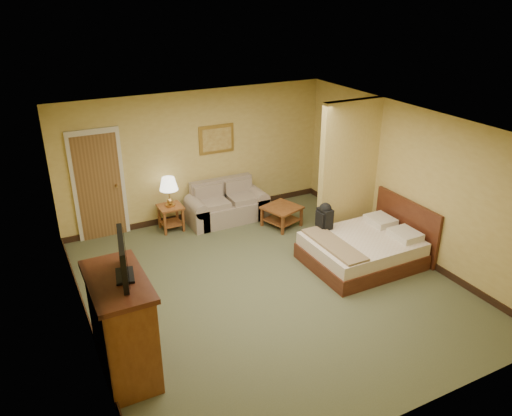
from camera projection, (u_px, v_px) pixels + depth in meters
floor at (268, 286)px, 7.98m from camera, size 6.00×6.00×0.00m
ceiling at (270, 127)px, 6.93m from camera, size 6.00×6.00×0.00m
back_wall at (197, 156)px, 9.89m from camera, size 5.50×0.02×2.60m
left_wall at (79, 253)px, 6.31m from camera, size 0.02×6.00×2.60m
right_wall at (409, 182)px, 8.60m from camera, size 0.02×6.00×2.60m
partition at (348, 171)px, 9.10m from camera, size 1.20×0.15×2.60m
door at (99, 186)px, 9.16m from camera, size 0.94×0.16×2.10m
baseboard at (200, 213)px, 10.39m from camera, size 5.50×0.02×0.12m
loveseat at (227, 208)px, 10.14m from camera, size 1.61×0.75×0.81m
side_table at (171, 214)px, 9.70m from camera, size 0.46×0.46×0.50m
table_lamp at (169, 185)px, 9.45m from camera, size 0.35×0.35×0.58m
coffee_table at (282, 212)px, 9.86m from camera, size 0.81×0.81×0.41m
wall_picture at (217, 139)px, 9.92m from camera, size 0.74×0.04×0.57m
dresser at (123, 326)px, 5.95m from camera, size 0.66×1.25×1.33m
tv at (123, 259)px, 5.63m from camera, size 0.26×0.81×0.49m
bed at (365, 248)px, 8.55m from camera, size 1.89×1.54×0.99m
backpack at (325, 215)px, 8.69m from camera, size 0.22×0.28×0.47m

